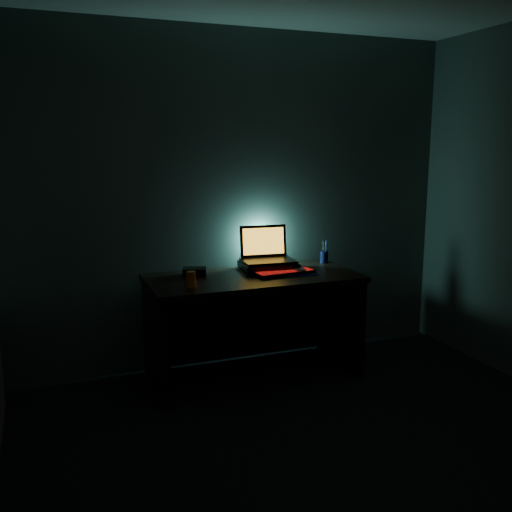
% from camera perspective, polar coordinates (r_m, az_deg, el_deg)
% --- Properties ---
extents(room, '(3.50, 4.00, 2.50)m').
position_cam_1_polar(room, '(2.53, 12.88, 1.42)').
color(room, black).
rests_on(room, ground).
extents(desk, '(1.50, 0.70, 0.75)m').
position_cam_1_polar(desk, '(4.16, -0.51, -5.29)').
color(desk, black).
rests_on(desk, ground).
extents(riser, '(0.42, 0.33, 0.06)m').
position_cam_1_polar(riser, '(4.22, 1.23, -1.01)').
color(riser, black).
rests_on(riser, desk).
extents(laptop, '(0.40, 0.31, 0.26)m').
position_cam_1_polar(laptop, '(4.25, 1.03, 0.31)').
color(laptop, black).
rests_on(laptop, riser).
extents(keyboard, '(0.45, 0.18, 0.03)m').
position_cam_1_polar(keyboard, '(4.08, 2.89, -1.69)').
color(keyboard, black).
rests_on(keyboard, desk).
extents(mousepad, '(0.24, 0.22, 0.00)m').
position_cam_1_polar(mousepad, '(4.13, 4.33, -1.71)').
color(mousepad, navy).
rests_on(mousepad, desk).
extents(mouse, '(0.08, 0.11, 0.03)m').
position_cam_1_polar(mouse, '(4.13, 4.33, -1.46)').
color(mouse, gray).
rests_on(mouse, mousepad).
extents(pen_cup, '(0.08, 0.08, 0.09)m').
position_cam_1_polar(pen_cup, '(4.51, 6.83, -0.11)').
color(pen_cup, black).
rests_on(pen_cup, desk).
extents(juice_glass, '(0.08, 0.08, 0.11)m').
position_cam_1_polar(juice_glass, '(3.72, -6.51, -2.36)').
color(juice_glass, orange).
rests_on(juice_glass, desk).
extents(router, '(0.20, 0.17, 0.05)m').
position_cam_1_polar(router, '(4.07, -6.15, -1.57)').
color(router, black).
rests_on(router, desk).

